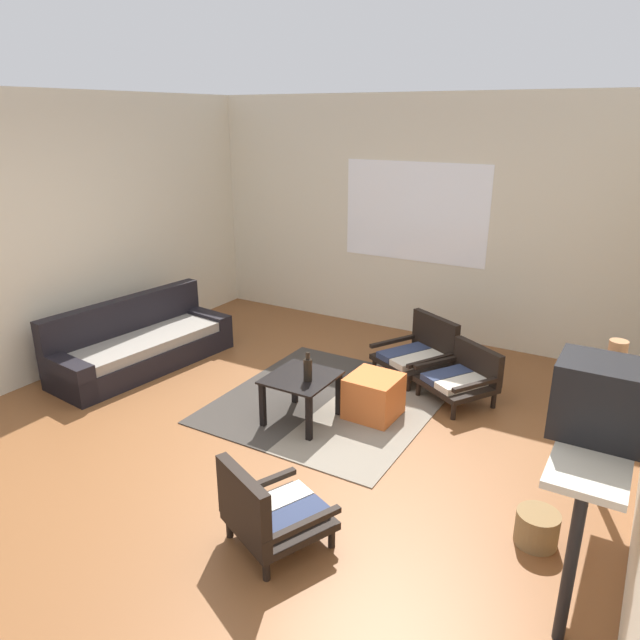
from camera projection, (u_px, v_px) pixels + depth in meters
name	position (u px, v px, depth m)	size (l,w,h in m)	color
ground_plane	(263.00, 444.00, 4.66)	(7.80, 7.80, 0.00)	brown
far_wall_with_window	(416.00, 218.00, 6.70)	(5.60, 0.13, 2.70)	beige
side_wall_left	(54.00, 236.00, 5.73)	(0.12, 6.60, 2.70)	beige
area_rug	(329.00, 402.00, 5.34)	(1.82, 1.98, 0.01)	#38332D
couch	(140.00, 346.00, 6.05)	(0.89, 1.95, 0.69)	black
coffee_table	(301.00, 385.00, 4.91)	(0.53, 0.57, 0.41)	black
armchair_by_window	(420.00, 351.00, 5.85)	(0.85, 0.84, 0.57)	black
armchair_striped_foreground	(268.00, 512.00, 3.48)	(0.70, 0.71, 0.58)	black
armchair_corner	(462.00, 376.00, 5.30)	(0.78, 0.76, 0.50)	black
ottoman_orange	(374.00, 396.00, 5.04)	(0.42, 0.42, 0.37)	#D1662D
console_shelf	(599.00, 437.00, 3.27)	(0.36, 1.55, 0.89)	beige
crt_television	(604.00, 400.00, 3.00)	(0.48, 0.36, 0.41)	black
clay_vase	(614.00, 371.00, 3.55)	(0.24, 0.24, 0.31)	#A87047
glass_bottle	(308.00, 369.00, 4.77)	(0.07, 0.07, 0.25)	black
wicker_basket	(537.00, 528.00, 3.56)	(0.26, 0.26, 0.21)	olive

